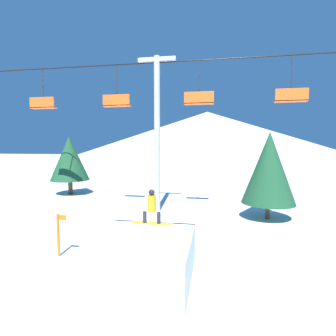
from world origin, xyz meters
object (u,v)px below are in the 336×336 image
object	(u,v)px
distant_skier	(255,192)
pine_tree_near	(269,168)
snowboarder	(152,207)
trail_marker	(59,234)
snow_ramp	(142,259)

from	to	relation	value
distant_skier	pine_tree_near	bearing A→B (deg)	-90.18
snowboarder	distant_skier	size ratio (longest dim) A/B	1.23
snowboarder	pine_tree_near	bearing A→B (deg)	50.84
pine_tree_near	trail_marker	xyz separation A→B (m)	(-9.02, -6.85, -2.12)
snowboarder	trail_marker	bearing A→B (deg)	-176.11
snow_ramp	distant_skier	distance (m)	14.21
snow_ramp	pine_tree_near	distance (m)	9.94
trail_marker	distant_skier	distance (m)	14.99
snow_ramp	snowboarder	xyz separation A→B (m)	(-0.04, 1.46, 1.33)
snow_ramp	pine_tree_near	bearing A→B (deg)	56.49
snow_ramp	distant_skier	size ratio (longest dim) A/B	2.81
trail_marker	distant_skier	size ratio (longest dim) A/B	1.35
distant_skier	snowboarder	bearing A→B (deg)	-114.74
pine_tree_near	distant_skier	xyz separation A→B (m)	(0.02, 5.10, -2.34)
snow_ramp	distant_skier	bearing A→B (deg)	67.87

